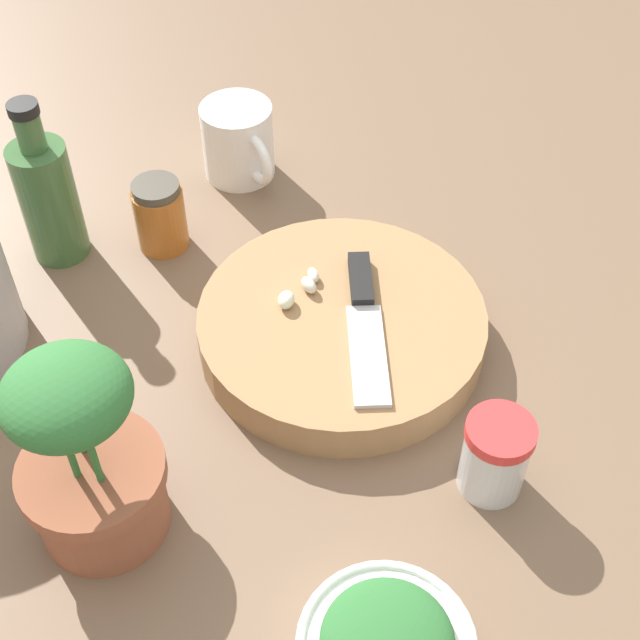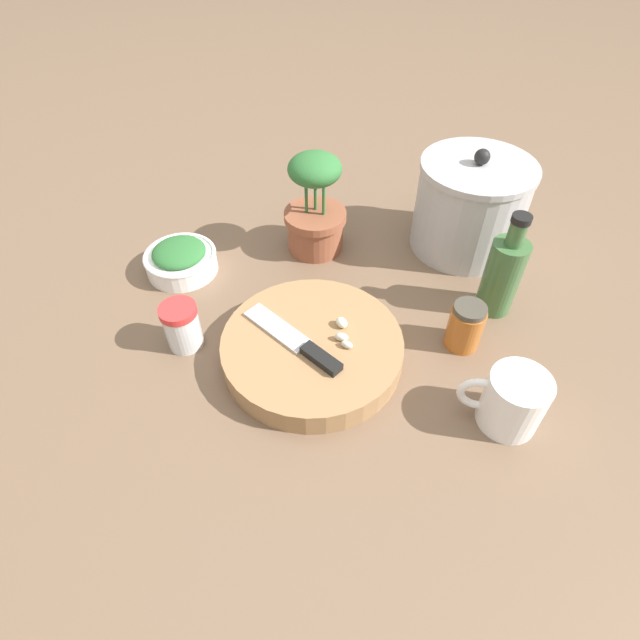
% 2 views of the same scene
% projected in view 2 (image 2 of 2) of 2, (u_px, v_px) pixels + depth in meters
% --- Properties ---
extents(ground_plane, '(5.00, 5.00, 0.00)m').
position_uv_depth(ground_plane, '(300.00, 342.00, 0.83)').
color(ground_plane, brown).
extents(cutting_board, '(0.29, 0.29, 0.04)m').
position_uv_depth(cutting_board, '(312.00, 349.00, 0.79)').
color(cutting_board, '#9E754C').
rests_on(cutting_board, ground_plane).
extents(chef_knife, '(0.17, 0.15, 0.01)m').
position_uv_depth(chef_knife, '(298.00, 342.00, 0.77)').
color(chef_knife, black).
rests_on(chef_knife, cutting_board).
extents(garlic_cloves, '(0.03, 0.07, 0.02)m').
position_uv_depth(garlic_cloves, '(343.00, 331.00, 0.78)').
color(garlic_cloves, silver).
rests_on(garlic_cloves, cutting_board).
extents(herb_bowl, '(0.14, 0.14, 0.06)m').
position_uv_depth(herb_bowl, '(181.00, 259.00, 0.94)').
color(herb_bowl, white).
rests_on(herb_bowl, ground_plane).
extents(spice_jar, '(0.06, 0.06, 0.08)m').
position_uv_depth(spice_jar, '(182.00, 326.00, 0.80)').
color(spice_jar, silver).
rests_on(spice_jar, ground_plane).
extents(coffee_mug, '(0.12, 0.09, 0.09)m').
position_uv_depth(coffee_mug, '(511.00, 401.00, 0.69)').
color(coffee_mug, white).
rests_on(coffee_mug, ground_plane).
extents(honey_jar, '(0.06, 0.06, 0.08)m').
position_uv_depth(honey_jar, '(465.00, 326.00, 0.80)').
color(honey_jar, '#B26023').
rests_on(honey_jar, ground_plane).
extents(oil_bottle, '(0.06, 0.06, 0.19)m').
position_uv_depth(oil_bottle, '(503.00, 274.00, 0.84)').
color(oil_bottle, '#3D6638').
rests_on(oil_bottle, ground_plane).
extents(stock_pot, '(0.21, 0.21, 0.21)m').
position_uv_depth(stock_pot, '(470.00, 207.00, 0.95)').
color(stock_pot, '#B2B2B7').
rests_on(stock_pot, ground_plane).
extents(potted_herb, '(0.12, 0.12, 0.20)m').
position_uv_depth(potted_herb, '(315.00, 211.00, 0.95)').
color(potted_herb, '#935138').
rests_on(potted_herb, ground_plane).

